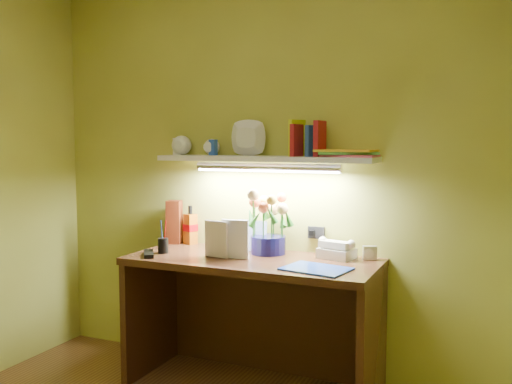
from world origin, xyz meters
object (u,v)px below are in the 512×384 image
(desk, at_px, (252,324))
(telephone, at_px, (337,248))
(flower_bouquet, at_px, (268,223))
(desk_clock, at_px, (370,253))
(whisky_bottle, at_px, (190,225))

(desk, height_order, telephone, telephone)
(flower_bouquet, xyz_separation_m, desk_clock, (0.58, 0.07, -0.14))
(flower_bouquet, distance_m, whisky_bottle, 0.58)
(telephone, xyz_separation_m, whisky_bottle, (-0.97, 0.06, 0.07))
(flower_bouquet, relative_size, desk_clock, 4.72)
(desk, xyz_separation_m, telephone, (0.43, 0.19, 0.43))
(whisky_bottle, bearing_deg, desk, -24.56)
(desk, height_order, whisky_bottle, whisky_bottle)
(flower_bouquet, height_order, desk_clock, flower_bouquet)
(telephone, bearing_deg, desk, -143.09)
(desk_clock, bearing_deg, desk, 177.44)
(desk_clock, height_order, whisky_bottle, whisky_bottle)
(desk, xyz_separation_m, whisky_bottle, (-0.54, 0.25, 0.50))
(desk, xyz_separation_m, desk_clock, (0.61, 0.23, 0.41))
(flower_bouquet, bearing_deg, desk_clock, 6.45)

